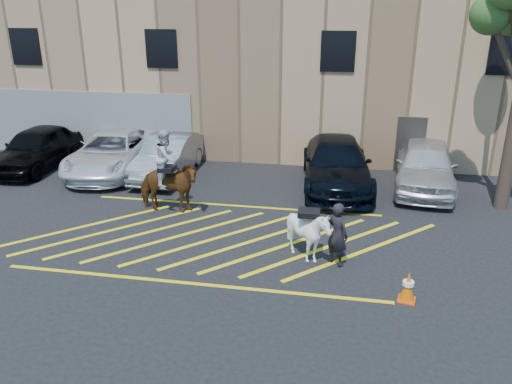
% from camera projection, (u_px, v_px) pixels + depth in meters
% --- Properties ---
extents(ground, '(90.00, 90.00, 0.00)m').
position_uv_depth(ground, '(219.00, 234.00, 14.50)').
color(ground, black).
rests_on(ground, ground).
extents(car_black_suv, '(1.98, 4.90, 1.67)m').
position_uv_depth(car_black_suv, '(37.00, 148.00, 20.14)').
color(car_black_suv, black).
rests_on(car_black_suv, ground).
extents(car_white_pickup, '(3.16, 5.85, 1.56)m').
position_uv_depth(car_white_pickup, '(112.00, 152.00, 19.71)').
color(car_white_pickup, white).
rests_on(car_white_pickup, ground).
extents(car_silver_sedan, '(1.64, 4.65, 1.53)m').
position_uv_depth(car_silver_sedan, '(169.00, 156.00, 19.26)').
color(car_silver_sedan, gray).
rests_on(car_silver_sedan, ground).
extents(car_blue_suv, '(2.89, 5.99, 1.68)m').
position_uv_depth(car_blue_suv, '(336.00, 164.00, 18.08)').
color(car_blue_suv, black).
rests_on(car_blue_suv, ground).
extents(car_white_suv, '(2.61, 5.26, 1.72)m').
position_uv_depth(car_white_suv, '(425.00, 165.00, 17.85)').
color(car_white_suv, silver).
rests_on(car_white_suv, ground).
extents(handler, '(0.73, 0.69, 1.68)m').
position_uv_depth(handler, '(337.00, 234.00, 12.53)').
color(handler, black).
rests_on(handler, ground).
extents(warehouse, '(32.42, 10.20, 7.30)m').
position_uv_depth(warehouse, '(277.00, 62.00, 24.27)').
color(warehouse, tan).
rests_on(warehouse, ground).
extents(hatching_zone, '(12.60, 5.12, 0.01)m').
position_uv_depth(hatching_zone, '(216.00, 238.00, 14.22)').
color(hatching_zone, yellow).
rests_on(hatching_zone, ground).
extents(mounted_bay, '(2.05, 0.94, 2.70)m').
position_uv_depth(mounted_bay, '(168.00, 180.00, 15.67)').
color(mounted_bay, '#5C3415').
rests_on(mounted_bay, ground).
extents(saddled_white, '(1.22, 1.36, 1.48)m').
position_uv_depth(saddled_white, '(308.00, 234.00, 12.79)').
color(saddled_white, white).
rests_on(saddled_white, ground).
extents(traffic_cone, '(0.46, 0.46, 0.73)m').
position_uv_depth(traffic_cone, '(408.00, 286.00, 11.11)').
color(traffic_cone, '#EC4209').
rests_on(traffic_cone, ground).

